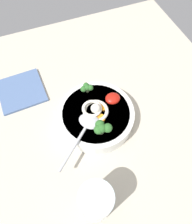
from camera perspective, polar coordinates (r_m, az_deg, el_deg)
table_slab at (r=64.29cm, az=-1.00°, el=-2.65°), size 92.46×92.46×3.33cm
soup_bowl at (r=60.42cm, az=0.00°, el=-1.12°), size 21.36×21.36×4.87cm
noodle_pile at (r=57.59cm, az=-0.22°, el=0.60°), size 7.84×7.69×3.15cm
soup_spoon at (r=55.57cm, az=-2.45°, el=-3.64°), size 15.20×13.86×1.60cm
chili_sauce_dollop at (r=59.81cm, az=4.52°, el=3.67°), size 4.25×3.83×1.91cm
broccoli_floret_front at (r=53.57cm, az=1.79°, el=-4.18°), size 4.72×4.06×3.73cm
broccoli_floret_right at (r=60.92cm, az=-2.46°, el=6.61°), size 3.48×2.99×2.75cm
carrot_slice_center at (r=57.05cm, az=1.24°, el=-1.70°), size 2.44×2.44×0.67cm
carrot_slice_far at (r=58.71cm, az=1.89°, el=1.02°), size 2.57×2.57×0.54cm
drinking_glass at (r=49.84cm, az=0.03°, el=-23.01°), size 7.39×7.39×11.78cm
folded_napkin at (r=71.90cm, az=-19.47°, el=5.41°), size 14.32×14.41×0.80cm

